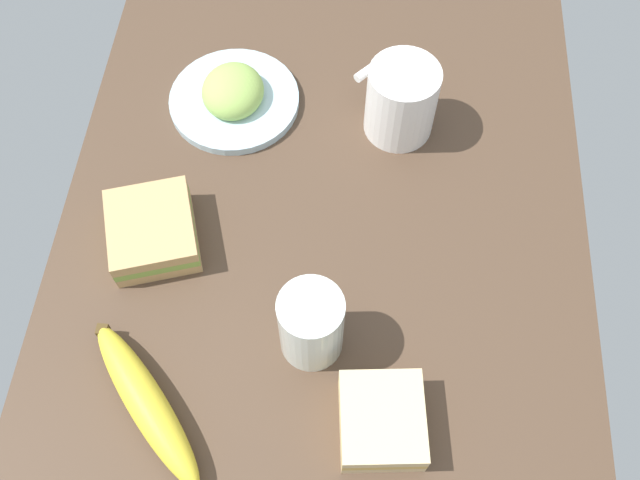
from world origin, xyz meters
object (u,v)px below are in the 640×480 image
(sandwich_main, at_px, (382,421))
(banana, at_px, (146,402))
(sandwich_side, at_px, (152,234))
(plate_of_food, at_px, (234,96))
(glass_of_milk, at_px, (310,326))
(coffee_mug_black, at_px, (401,100))

(sandwich_main, xyz_separation_m, banana, (-0.00, 0.24, -0.00))
(sandwich_side, xyz_separation_m, banana, (-0.20, -0.03, -0.00))
(plate_of_food, height_order, sandwich_main, plate_of_food)
(glass_of_milk, bearing_deg, coffee_mug_black, -15.74)
(coffee_mug_black, height_order, glass_of_milk, same)
(glass_of_milk, bearing_deg, plate_of_food, 21.87)
(sandwich_main, xyz_separation_m, glass_of_milk, (0.09, 0.08, 0.02))
(sandwich_main, height_order, banana, sandwich_main)
(plate_of_food, relative_size, banana, 0.95)
(banana, bearing_deg, sandwich_main, -89.84)
(sandwich_main, relative_size, sandwich_side, 0.77)
(sandwich_side, bearing_deg, coffee_mug_black, -54.94)
(glass_of_milk, bearing_deg, sandwich_main, -137.11)
(sandwich_side, relative_size, glass_of_milk, 1.31)
(coffee_mug_black, relative_size, sandwich_side, 0.80)
(plate_of_food, xyz_separation_m, sandwich_main, (-0.41, -0.21, 0.01))
(coffee_mug_black, bearing_deg, banana, 147.64)
(plate_of_food, xyz_separation_m, banana, (-0.42, 0.03, 0.00))
(banana, bearing_deg, glass_of_milk, -61.89)
(plate_of_food, relative_size, glass_of_milk, 1.71)
(sandwich_main, relative_size, glass_of_milk, 1.01)
(sandwich_main, height_order, sandwich_side, same)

